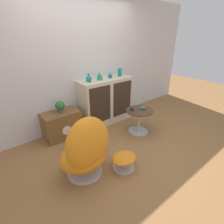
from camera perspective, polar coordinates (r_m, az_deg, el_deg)
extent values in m
plane|color=olive|center=(3.17, 4.43, -12.17)|extent=(12.00, 12.00, 0.00)
cube|color=silver|center=(3.69, -9.97, 14.99)|extent=(6.40, 0.06, 2.60)
cube|color=beige|center=(3.91, -2.13, 3.66)|extent=(1.19, 0.44, 1.00)
cube|color=#332319|center=(3.56, -3.75, 2.31)|extent=(0.50, 0.01, 0.76)
cube|color=#332319|center=(3.90, 3.39, 4.39)|extent=(0.50, 0.01, 0.76)
cube|color=brown|center=(3.55, -16.06, -3.88)|extent=(0.70, 0.41, 0.52)
cylinder|color=beige|center=(3.40, -14.52, -5.85)|extent=(0.17, 0.01, 0.17)
cylinder|color=#B7B7BC|center=(2.77, -8.84, -18.55)|extent=(0.51, 0.51, 0.02)
cylinder|color=#B7B7BC|center=(2.73, -8.93, -17.57)|extent=(0.06, 0.06, 0.10)
ellipsoid|color=orange|center=(2.59, -9.25, -13.97)|extent=(0.80, 0.71, 0.33)
ellipsoid|color=orange|center=(2.34, -7.61, -10.02)|extent=(0.77, 0.56, 0.75)
cylinder|color=#B7B7BC|center=(2.81, 3.81, -17.46)|extent=(0.33, 0.33, 0.02)
cylinder|color=#B7B7BC|center=(2.77, 3.85, -16.38)|extent=(0.04, 0.04, 0.12)
ellipsoid|color=orange|center=(2.70, 3.92, -14.70)|extent=(0.39, 0.33, 0.09)
cylinder|color=#B7B7BC|center=(3.72, 8.52, -6.11)|extent=(0.40, 0.40, 0.02)
cylinder|color=#B7B7BC|center=(3.61, 8.75, -2.91)|extent=(0.04, 0.04, 0.45)
cylinder|color=#472D1E|center=(3.51, 8.99, 0.46)|extent=(0.54, 0.54, 0.02)
ellipsoid|color=#147A75|center=(3.53, -7.64, 10.64)|extent=(0.12, 0.12, 0.12)
cylinder|color=#147A75|center=(3.51, -7.72, 11.94)|extent=(0.04, 0.04, 0.06)
cylinder|color=#2D8E6B|center=(3.67, -4.08, 11.08)|extent=(0.12, 0.12, 0.09)
cylinder|color=#2D8E6B|center=(3.65, -4.11, 12.15)|extent=(0.04, 0.04, 0.05)
ellipsoid|color=#196699|center=(3.83, -0.61, 11.76)|extent=(0.09, 0.09, 0.09)
cylinder|color=#196699|center=(3.82, -0.61, 12.51)|extent=(0.03, 0.03, 0.02)
cylinder|color=#147A75|center=(3.99, 2.49, 12.83)|extent=(0.09, 0.09, 0.17)
cylinder|color=#4C4C51|center=(3.43, -16.40, 0.47)|extent=(0.10, 0.10, 0.06)
sphere|color=#2D6638|center=(3.39, -16.61, 2.09)|extent=(0.18, 0.18, 0.18)
cylinder|color=#2D2D33|center=(3.48, 6.59, 0.64)|extent=(0.11, 0.11, 0.01)
cylinder|color=#2D2D33|center=(3.47, 6.61, 1.07)|extent=(0.07, 0.07, 0.06)
ellipsoid|color=#1E7A70|center=(3.59, 10.20, 1.40)|extent=(0.12, 0.12, 0.04)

